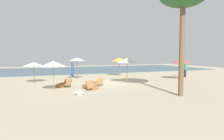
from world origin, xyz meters
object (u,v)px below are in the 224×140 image
at_px(umbrella_2, 53,64).
at_px(person_1, 73,68).
at_px(lounger_1, 90,87).
at_px(lounger_0, 63,85).
at_px(dog, 79,93).
at_px(umbrella_1, 119,60).
at_px(lounger_3, 95,83).
at_px(umbrella_5, 127,61).
at_px(umbrella_0, 34,64).
at_px(person_0, 185,69).
at_px(umbrella_4, 77,59).
at_px(umbrella_3, 182,61).

height_order(umbrella_2, person_1, umbrella_2).
distance_m(umbrella_2, lounger_1, 3.30).
bearing_deg(lounger_0, dog, -82.91).
bearing_deg(umbrella_1, lounger_3, -128.13).
xyz_separation_m(umbrella_2, umbrella_5, (6.77, 1.95, 0.11)).
bearing_deg(umbrella_0, person_0, -3.74).
distance_m(umbrella_2, umbrella_5, 7.05).
bearing_deg(person_0, lounger_3, -169.40).
height_order(lounger_3, dog, lounger_3).
bearing_deg(lounger_0, umbrella_5, -0.89).
bearing_deg(lounger_1, lounger_0, 132.57).
height_order(umbrella_4, lounger_3, umbrella_4).
bearing_deg(umbrella_0, umbrella_2, -75.33).
relative_size(person_0, dog, 2.90).
bearing_deg(lounger_0, umbrella_4, 64.69).
height_order(umbrella_2, lounger_0, umbrella_2).
bearing_deg(umbrella_1, umbrella_0, -162.71).
bearing_deg(person_0, umbrella_1, 147.97).
bearing_deg(lounger_1, umbrella_5, 24.84).
xyz_separation_m(umbrella_3, lounger_3, (-9.85, -0.62, -1.80)).
height_order(umbrella_3, person_0, umbrella_3).
xyz_separation_m(umbrella_2, person_0, (15.35, 3.96, -1.00)).
xyz_separation_m(umbrella_3, person_0, (1.86, 1.57, -0.96)).
bearing_deg(person_1, umbrella_3, -35.62).
bearing_deg(person_0, umbrella_3, -139.74).
bearing_deg(person_0, person_1, 154.40).
height_order(umbrella_3, lounger_0, umbrella_3).
distance_m(umbrella_0, umbrella_4, 4.55).
bearing_deg(umbrella_3, umbrella_1, 130.05).
height_order(umbrella_0, dog, umbrella_0).
height_order(lounger_1, person_0, person_0).
height_order(umbrella_0, lounger_3, umbrella_0).
relative_size(umbrella_0, dog, 2.90).
bearing_deg(lounger_3, umbrella_3, 3.60).
distance_m(umbrella_1, lounger_1, 10.18).
relative_size(umbrella_2, umbrella_4, 0.95).
distance_m(umbrella_5, person_0, 8.87).
height_order(umbrella_3, lounger_1, umbrella_3).
bearing_deg(umbrella_2, umbrella_5, 16.04).
relative_size(umbrella_1, umbrella_2, 1.03).
height_order(umbrella_5, person_0, umbrella_5).
xyz_separation_m(umbrella_3, umbrella_4, (-10.49, 4.04, 0.20)).
height_order(umbrella_0, umbrella_3, umbrella_3).
bearing_deg(person_1, lounger_0, -105.67).
bearing_deg(dog, umbrella_2, 125.90).
bearing_deg(dog, umbrella_4, 79.39).
bearing_deg(person_0, lounger_0, -172.42).
height_order(lounger_0, dog, lounger_0).
bearing_deg(umbrella_2, dog, -54.10).
distance_m(umbrella_1, person_0, 7.97).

